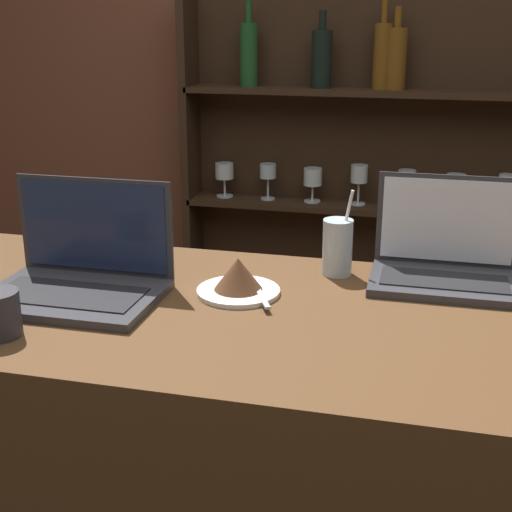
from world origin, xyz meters
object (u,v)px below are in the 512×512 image
object	(u,v)px
laptop_far	(445,259)
water_glass	(338,247)
laptop_near	(80,272)
cake_plate	(238,279)

from	to	relation	value
laptop_far	water_glass	xyz separation A→B (m)	(-0.23, -0.01, 0.01)
laptop_near	cake_plate	bearing A→B (deg)	13.93
laptop_far	cake_plate	world-z (taller)	laptop_far
cake_plate	laptop_near	bearing A→B (deg)	-166.07
laptop_near	laptop_far	world-z (taller)	laptop_near
laptop_near	cake_plate	distance (m)	0.32
laptop_far	water_glass	bearing A→B (deg)	-177.90
laptop_near	water_glass	size ratio (longest dim) A/B	1.80
laptop_far	cake_plate	distance (m)	0.45
laptop_near	laptop_far	xyz separation A→B (m)	(0.72, 0.25, 0.00)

